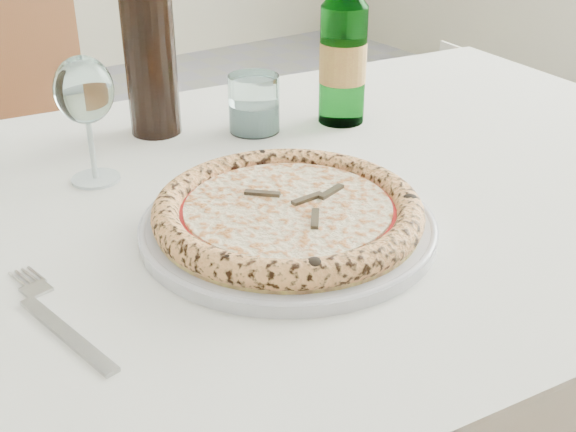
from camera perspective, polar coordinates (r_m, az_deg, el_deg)
name	(u,v)px	position (r m, az deg, el deg)	size (l,w,h in m)	color
dining_table	(243,262)	(0.91, -3.59, -3.67)	(1.52, 1.00, 0.76)	brown
chair_far	(9,170)	(1.59, -21.15, 3.39)	(0.51, 0.51, 0.93)	brown
plate	(288,225)	(0.79, 0.00, -0.72)	(0.32, 0.32, 0.02)	silver
pizza	(288,211)	(0.78, 0.00, 0.41)	(0.29, 0.29, 0.03)	#E3C361
fork	(57,319)	(0.69, -17.81, -7.79)	(0.04, 0.21, 0.00)	#A5A5A6
wine_glass	(84,94)	(0.91, -15.80, 9.29)	(0.07, 0.07, 0.16)	silver
tumbler	(254,107)	(1.06, -2.70, 8.57)	(0.07, 0.07, 0.08)	silver
beer_bottle	(343,51)	(1.08, 4.38, 12.87)	(0.07, 0.07, 0.27)	#368642
wine_bottle	(149,47)	(1.05, -10.90, 13.01)	(0.07, 0.07, 0.30)	black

